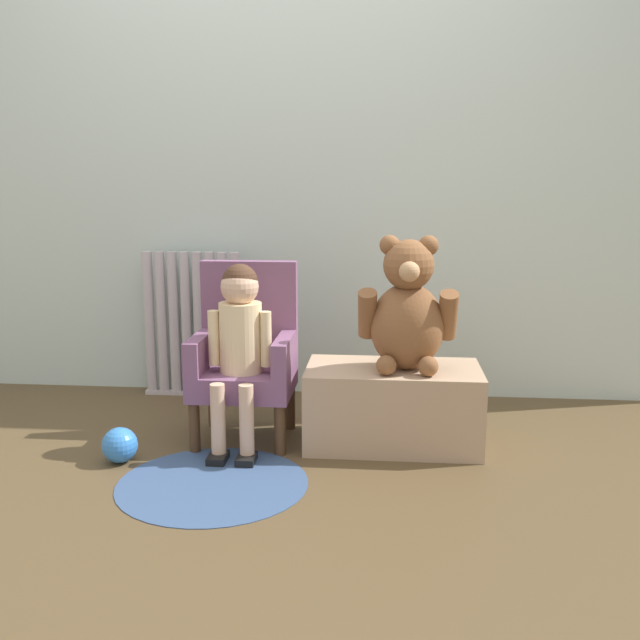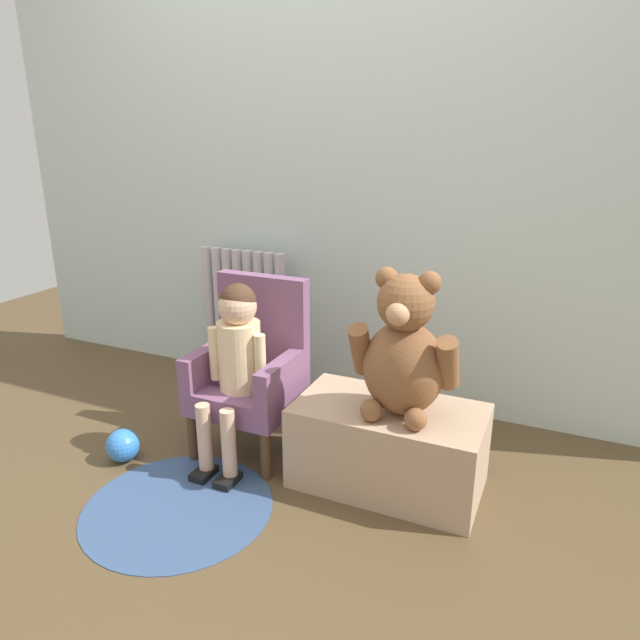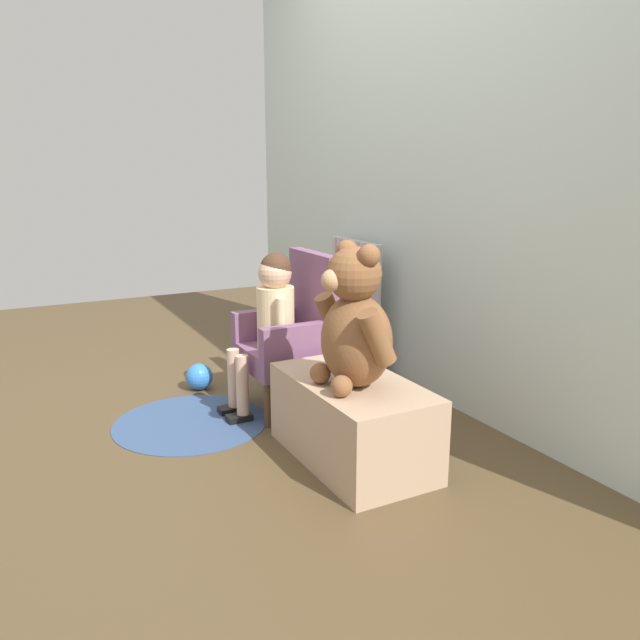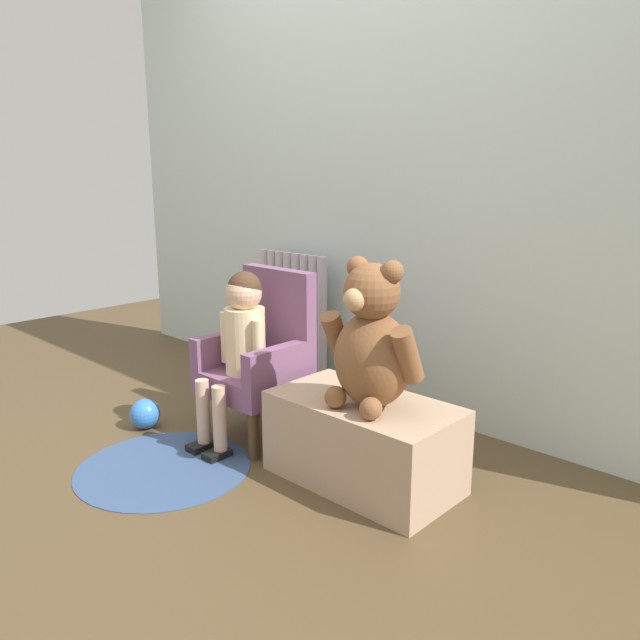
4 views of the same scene
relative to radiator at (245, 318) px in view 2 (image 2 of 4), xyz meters
name	(u,v)px [view 2 (image 2 of 4)]	position (x,y,z in m)	size (l,w,h in m)	color
ground_plane	(206,510)	(0.45, -1.02, -0.36)	(6.00, 6.00, 0.00)	brown
back_wall	(334,151)	(0.45, 0.13, 0.84)	(3.80, 0.05, 2.40)	silver
radiator	(245,318)	(0.00, 0.00, 0.00)	(0.50, 0.05, 0.72)	#BEB5BD
child_armchair	(252,369)	(0.37, -0.55, -0.01)	(0.40, 0.37, 0.73)	#794E71
child_figure	(236,349)	(0.37, -0.67, 0.12)	(0.25, 0.35, 0.74)	beige
low_bench	(388,446)	(0.98, -0.59, -0.20)	(0.70, 0.38, 0.32)	tan
large_teddy_bear	(404,353)	(1.03, -0.62, 0.20)	(0.39, 0.27, 0.53)	brown
floor_rug	(178,507)	(0.35, -1.05, -0.35)	(0.68, 0.68, 0.01)	#354D75
toy_ball	(123,445)	(-0.05, -0.88, -0.29)	(0.14, 0.14, 0.14)	#337AD1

